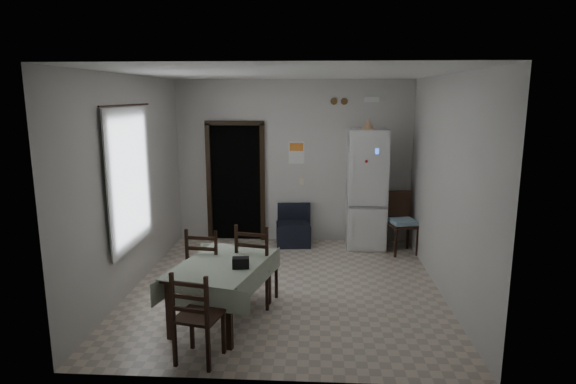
% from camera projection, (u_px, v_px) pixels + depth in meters
% --- Properties ---
extents(ground, '(4.50, 4.50, 0.00)m').
position_uv_depth(ground, '(286.00, 287.00, 6.71)').
color(ground, '#C4B3A0').
rests_on(ground, ground).
extents(ceiling, '(4.20, 4.50, 0.02)m').
position_uv_depth(ceiling, '(286.00, 73.00, 6.13)').
color(ceiling, white).
rests_on(ceiling, ground).
extents(wall_back, '(4.20, 0.02, 2.90)m').
position_uv_depth(wall_back, '(294.00, 162.00, 8.62)').
color(wall_back, beige).
rests_on(wall_back, ground).
extents(wall_front, '(4.20, 0.02, 2.90)m').
position_uv_depth(wall_front, '(270.00, 232.00, 4.22)').
color(wall_front, beige).
rests_on(wall_front, ground).
extents(wall_left, '(0.02, 4.50, 2.90)m').
position_uv_depth(wall_left, '(132.00, 183.00, 6.54)').
color(wall_left, beige).
rests_on(wall_left, ground).
extents(wall_right, '(0.02, 4.50, 2.90)m').
position_uv_depth(wall_right, '(445.00, 186.00, 6.30)').
color(wall_right, beige).
rests_on(wall_right, ground).
extents(doorway, '(1.06, 0.52, 2.22)m').
position_uv_depth(doorway, '(238.00, 181.00, 8.96)').
color(doorway, black).
rests_on(doorway, ground).
extents(window_recess, '(0.10, 1.20, 1.60)m').
position_uv_depth(window_recess, '(122.00, 178.00, 6.33)').
color(window_recess, silver).
rests_on(window_recess, ground).
extents(curtain, '(0.02, 1.45, 1.85)m').
position_uv_depth(curtain, '(130.00, 178.00, 6.32)').
color(curtain, silver).
rests_on(curtain, ground).
extents(curtain_rod, '(0.02, 1.60, 0.02)m').
position_uv_depth(curtain_rod, '(126.00, 105.00, 6.13)').
color(curtain_rod, black).
rests_on(curtain_rod, ground).
extents(calendar, '(0.28, 0.02, 0.40)m').
position_uv_depth(calendar, '(296.00, 152.00, 8.57)').
color(calendar, white).
rests_on(calendar, ground).
extents(calendar_image, '(0.24, 0.01, 0.14)m').
position_uv_depth(calendar_image, '(296.00, 147.00, 8.55)').
color(calendar_image, orange).
rests_on(calendar_image, ground).
extents(light_switch, '(0.08, 0.02, 0.12)m').
position_uv_depth(light_switch, '(302.00, 181.00, 8.67)').
color(light_switch, beige).
rests_on(light_switch, ground).
extents(vent_left, '(0.12, 0.03, 0.12)m').
position_uv_depth(vent_left, '(334.00, 101.00, 8.36)').
color(vent_left, brown).
rests_on(vent_left, ground).
extents(vent_right, '(0.12, 0.03, 0.12)m').
position_uv_depth(vent_right, '(344.00, 101.00, 8.35)').
color(vent_right, brown).
rests_on(vent_right, ground).
extents(emergency_light, '(0.25, 0.07, 0.09)m').
position_uv_depth(emergency_light, '(372.00, 100.00, 8.29)').
color(emergency_light, white).
rests_on(emergency_light, ground).
extents(fridge, '(0.67, 0.67, 2.06)m').
position_uv_depth(fridge, '(367.00, 189.00, 8.32)').
color(fridge, silver).
rests_on(fridge, ground).
extents(tan_cone, '(0.22, 0.22, 0.18)m').
position_uv_depth(tan_cone, '(368.00, 124.00, 8.07)').
color(tan_cone, tan).
rests_on(tan_cone, fridge).
extents(navy_seat, '(0.65, 0.63, 0.71)m').
position_uv_depth(navy_seat, '(293.00, 225.00, 8.53)').
color(navy_seat, black).
rests_on(navy_seat, ground).
extents(corner_chair, '(0.54, 0.54, 1.04)m').
position_uv_depth(corner_chair, '(403.00, 223.00, 8.05)').
color(corner_chair, black).
rests_on(corner_chair, ground).
extents(dining_table, '(1.22, 1.55, 0.71)m').
position_uv_depth(dining_table, '(223.00, 292.00, 5.65)').
color(dining_table, '#97A68E').
rests_on(dining_table, ground).
extents(black_bag, '(0.20, 0.14, 0.12)m').
position_uv_depth(black_bag, '(241.00, 263.00, 5.41)').
color(black_bag, black).
rests_on(black_bag, dining_table).
extents(dining_chair_far_left, '(0.48, 0.48, 1.01)m').
position_uv_depth(dining_chair_far_left, '(207.00, 264.00, 6.13)').
color(dining_chair_far_left, black).
rests_on(dining_chair_far_left, ground).
extents(dining_chair_far_right, '(0.54, 0.54, 1.07)m').
position_uv_depth(dining_chair_far_right, '(257.00, 263.00, 6.11)').
color(dining_chair_far_right, black).
rests_on(dining_chair_far_right, ground).
extents(dining_chair_near_head, '(0.50, 0.50, 0.98)m').
position_uv_depth(dining_chair_near_head, '(199.00, 315.00, 4.77)').
color(dining_chair_near_head, black).
rests_on(dining_chair_near_head, ground).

